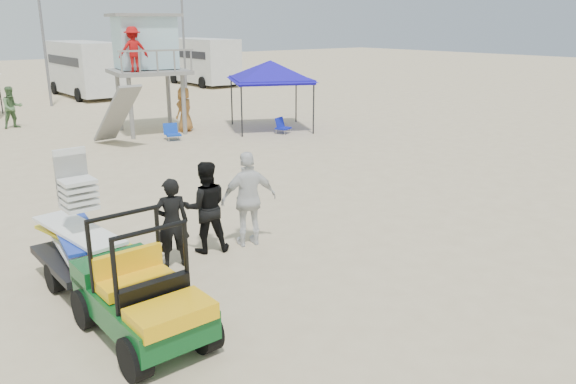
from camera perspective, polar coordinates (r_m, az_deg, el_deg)
ground at (r=8.71m, az=9.91°, el=-13.39°), size 140.00×140.00×0.00m
utility_cart at (r=8.19m, az=-14.78°, el=-9.28°), size 1.25×2.35×1.77m
surf_trailer at (r=10.21m, az=-20.10°, el=-4.29°), size 1.36×2.45×2.08m
man_left at (r=10.47m, az=-11.70°, el=-3.09°), size 0.72×0.59×1.69m
man_mid at (r=11.03m, az=-8.37°, el=-1.52°), size 1.08×0.97×1.82m
man_right at (r=11.23m, az=-3.99°, el=-0.73°), size 1.22×0.78×1.94m
lifeguard_tower at (r=23.69m, az=-14.45°, el=14.07°), size 3.33×3.33×4.58m
canopy_blue at (r=23.76m, az=-1.80°, el=12.88°), size 4.10×4.10×3.26m
beach_chair_b at (r=23.08m, az=-0.67°, el=6.76°), size 0.69×0.76×0.64m
beach_chair_c at (r=22.17m, az=-11.71°, el=6.00°), size 0.66×0.71×0.64m
rv_mid_right at (r=36.92m, az=-19.97°, el=11.90°), size 2.64×7.00×3.25m
rv_far_right at (r=41.98m, az=-8.71°, el=13.17°), size 2.64×6.60×3.25m
light_pole_left at (r=33.10m, az=-23.69°, el=14.88°), size 0.14×0.14×8.00m
light_pole_right at (r=37.83m, az=-10.61°, el=16.04°), size 0.14×0.14×8.00m
distant_beachgoers at (r=25.14m, az=-19.14°, el=8.03°), size 6.40×6.09×1.82m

